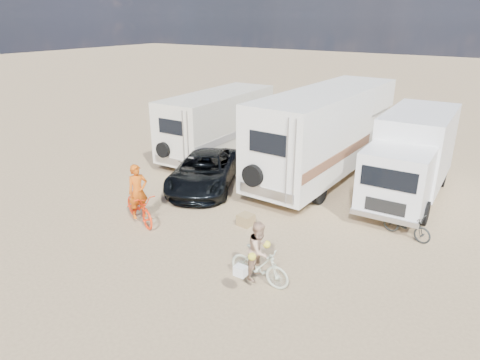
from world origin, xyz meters
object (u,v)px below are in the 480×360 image
Objects in this scene: bike_parked at (407,225)px; cooler at (207,188)px; rider_woman at (259,256)px; bike_woman at (259,265)px; bike_man at (139,207)px; rv_main at (325,135)px; dark_suv at (204,170)px; box_truck at (410,158)px; rv_left at (217,125)px; crate at (246,220)px; rider_man at (138,197)px.

cooler is (-7.06, -0.65, -0.17)m from bike_parked.
cooler is (-4.59, 3.82, -0.52)m from rider_woman.
bike_man is at bearing 80.71° from bike_woman.
rv_main is 4.50× the size of bike_man.
dark_suv is 3.20× the size of rider_woman.
rv_main is 5.80× the size of bike_parked.
dark_suv is at bearing -130.77° from rv_main.
box_truck is 11.38× the size of cooler.
cooler is at bearing -60.62° from rv_left.
box_truck is at bearing -12.86° from rider_woman.
rv_left is 14.51× the size of crate.
dark_suv is 6.72m from rider_woman.
rv_left is at bearing 93.82° from dark_suv.
box_truck is (8.70, -0.26, 0.04)m from rv_left.
crate is (3.11, -1.88, -0.49)m from dark_suv.
dark_suv is 8.48× the size of cooler.
bike_parked is (2.47, 4.47, -0.35)m from rider_woman.
bike_woman is (7.00, -7.82, -0.99)m from rv_left.
rider_man is (-3.22, -7.21, -0.89)m from rv_main.
rider_woman is (5.10, -4.36, 0.08)m from dark_suv.
crate is (-4.46, -1.99, -0.22)m from bike_parked.
bike_man reaches higher than bike_parked.
rv_main is at bearing 41.57° from cooler.
box_truck reaches higher than crate.
crate is at bearing -90.59° from rv_main.
rider_woman is at bearing -65.51° from dark_suv.
dark_suv is at bearing 106.07° from bike_parked.
rider_woman reaches higher than crate.
rider_woman is (0.00, 0.00, 0.26)m from bike_woman.
rv_main is at bearing -2.21° from rider_man.
dark_suv is at bearing 49.24° from rider_woman.
rider_woman reaches higher than dark_suv.
bike_man is 1.11× the size of rider_man.
rv_left is at bearing 41.62° from rider_woman.
box_truck is at bearing 54.04° from crate.
rv_left is at bearing -176.12° from rv_main.
rv_left is at bearing 133.21° from crate.
dark_suv is 2.92× the size of bike_woman.
rider_man is (-4.97, 0.79, 0.39)m from bike_woman.
dark_suv reaches higher than crate.
cooler is (0.51, -0.54, -0.44)m from dark_suv.
cooler is 1.27× the size of crate.
bike_man is at bearing 131.57° from bike_parked.
crate is at bearing 38.48° from rider_woman.
rv_left is 4.32× the size of rider_woman.
crate is (-1.99, 2.48, -0.32)m from bike_woman.
rider_man reaches higher than dark_suv.
crate is (2.98, 1.69, -0.34)m from bike_man.
bike_man is (0.14, -3.57, -0.15)m from dark_suv.
rv_main is at bearing 12.12° from bike_woman.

